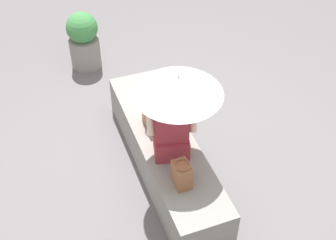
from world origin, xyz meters
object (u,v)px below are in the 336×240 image
Objects in this scene: handbag_black at (153,115)px; magazine at (146,93)px; person_seated at (171,125)px; planter_near at (84,40)px; tote_bag_canvas at (182,174)px; parasol at (178,85)px.

handbag_black is 1.05× the size of magazine.
person_seated reaches higher than planter_near.
magazine is (1.38, -0.11, -0.12)m from tote_bag_canvas.
planter_near reaches higher than tote_bag_canvas.
handbag_black is at bearing 4.40° from person_seated.
tote_bag_canvas is 2.85m from planter_near.
planter_near is at bearing 6.07° from tote_bag_canvas.
tote_bag_canvas is at bearing 165.09° from parasol.
parasol is at bearing -165.43° from magazine.
tote_bag_canvas reaches higher than magazine.
planter_near reaches higher than magazine.
person_seated is at bearing 52.49° from parasol.
magazine is 0.34× the size of planter_near.
planter_near is at bearing 8.20° from person_seated.
magazine is (0.52, -0.09, -0.14)m from handbag_black.
handbag_black is 0.55m from magazine.
parasol reaches higher than magazine.
tote_bag_canvas is (-0.37, 0.10, -0.74)m from parasol.
magazine is at bearing -3.49° from person_seated.
person_seated is 1.10× the size of planter_near.
person_seated reaches higher than tote_bag_canvas.
tote_bag_canvas is 0.33× the size of planter_near.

